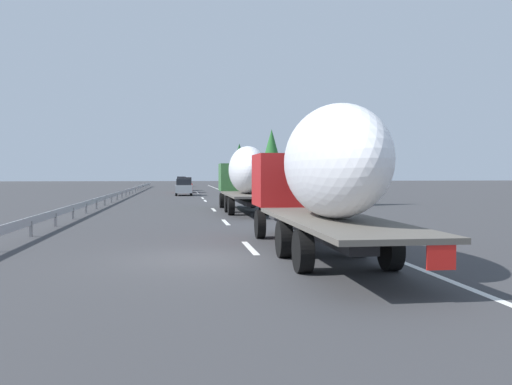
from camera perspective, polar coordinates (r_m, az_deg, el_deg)
name	(u,v)px	position (r m, az deg, el deg)	size (l,w,h in m)	color
ground_plane	(184,198)	(55.28, -7.54, -0.53)	(260.00, 260.00, 0.00)	#38383A
lane_stripe_0	(250,248)	(17.53, -0.63, -5.81)	(3.20, 0.20, 0.01)	white
lane_stripe_1	(226,222)	(26.78, -3.20, -3.12)	(3.20, 0.20, 0.01)	white
lane_stripe_2	(214,210)	(36.17, -4.45, -1.81)	(3.20, 0.20, 0.01)	white
lane_stripe_3	(205,201)	(48.32, -5.34, -0.87)	(3.20, 0.20, 0.01)	white
lane_stripe_4	(203,198)	(53.72, -5.61, -0.59)	(3.20, 0.20, 0.01)	white
lane_stripe_5	(197,192)	(71.32, -6.20, 0.03)	(3.20, 0.20, 0.01)	white
lane_stripe_6	(198,193)	(68.53, -6.13, -0.04)	(3.20, 0.20, 0.01)	white
edge_line_right	(233,195)	(60.57, -2.37, -0.29)	(110.00, 0.20, 0.01)	white
truck_lead	(245,175)	(33.97, -1.19, 1.83)	(12.67, 2.55, 4.03)	#387038
truck_trailing	(321,173)	(15.79, 6.77, 2.07)	(12.95, 2.55, 4.21)	#B21919
car_white_van	(185,184)	(78.66, -7.49, 0.90)	(4.31, 1.83, 1.92)	white
car_silver_hatch	(184,187)	(60.73, -7.58, 0.57)	(4.44, 1.84, 1.84)	#ADB2B7
car_black_suv	(181,182)	(100.80, -7.82, 1.13)	(4.09, 1.77, 1.92)	black
car_red_compact	(185,185)	(70.01, -7.46, 0.79)	(4.60, 1.86, 1.96)	red
road_sign	(254,175)	(52.65, -0.21, 1.79)	(0.10, 0.90, 3.23)	gray
tree_0	(239,161)	(94.78, -1.75, 3.36)	(3.84, 3.84, 7.68)	#472D19
tree_1	(353,156)	(42.11, 10.09, 3.80)	(2.41, 2.41, 6.11)	#472D19
tree_2	(322,156)	(51.03, 6.89, 3.78)	(3.59, 3.59, 6.66)	#472D19
tree_3	(272,156)	(60.79, 1.64, 3.84)	(3.30, 3.30, 7.38)	#472D19
guardrail_median	(126,191)	(58.52, -13.45, 0.14)	(94.00, 0.10, 0.76)	#9EA0A5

